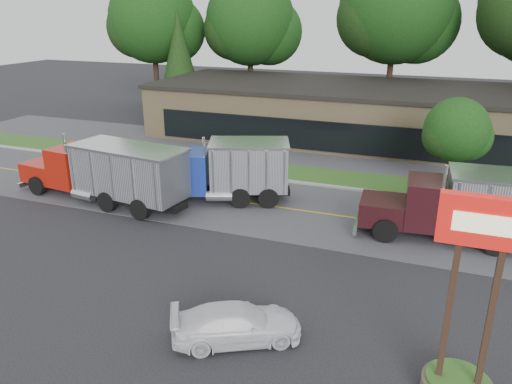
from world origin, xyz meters
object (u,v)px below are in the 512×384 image
(bilo_sign, at_px, (465,335))
(dump_truck_red, at_px, (109,171))
(dump_truck_maroon, at_px, (481,206))
(rally_car, at_px, (237,323))
(dump_truck_blue, at_px, (231,169))

(bilo_sign, height_order, dump_truck_red, bilo_sign)
(dump_truck_maroon, height_order, rally_car, dump_truck_maroon)
(dump_truck_blue, xyz_separation_m, dump_truck_maroon, (12.65, -0.96, 0.01))
(dump_truck_blue, bearing_deg, bilo_sign, 115.26)
(bilo_sign, bearing_deg, dump_truck_red, 153.47)
(dump_truck_blue, height_order, rally_car, dump_truck_blue)
(bilo_sign, relative_size, rally_car, 1.42)
(dump_truck_maroon, xyz_separation_m, rally_car, (-7.46, -10.52, -1.20))
(bilo_sign, height_order, dump_truck_blue, bilo_sign)
(dump_truck_red, distance_m, rally_car, 14.36)
(rally_car, bearing_deg, dump_truck_red, 22.44)
(dump_truck_red, relative_size, rally_car, 2.61)
(dump_truck_red, bearing_deg, bilo_sign, 160.75)
(rally_car, bearing_deg, dump_truck_maroon, -64.88)
(bilo_sign, bearing_deg, rally_car, 178.75)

